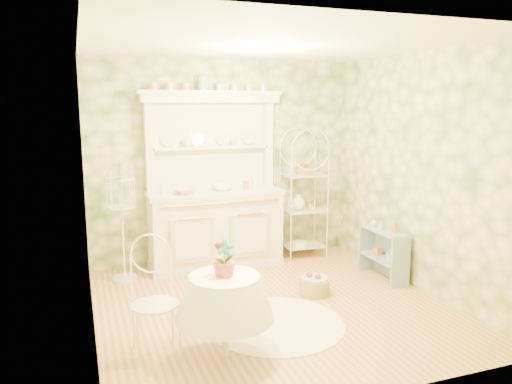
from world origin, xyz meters
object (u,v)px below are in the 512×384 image
object	(u,v)px
side_shelf	(383,256)
cafe_chair	(155,311)
round_table	(225,314)
bakers_rack	(304,196)
floor_basket	(314,285)
kitchen_dresser	(215,180)
birdcage_stand	(122,220)

from	to	relation	value
side_shelf	cafe_chair	xyz separation A→B (m)	(-2.92, -0.98, 0.12)
side_shelf	round_table	size ratio (longest dim) A/B	0.87
bakers_rack	round_table	bearing A→B (deg)	-125.21
floor_basket	bakers_rack	bearing A→B (deg)	69.84
bakers_rack	side_shelf	bearing A→B (deg)	-63.72
bakers_rack	cafe_chair	xyz separation A→B (m)	(-2.40, -2.17, -0.46)
bakers_rack	floor_basket	world-z (taller)	bakers_rack
side_shelf	round_table	distance (m)	2.67
cafe_chair	floor_basket	bearing A→B (deg)	43.11
kitchen_dresser	cafe_chair	world-z (taller)	kitchen_dresser
kitchen_dresser	floor_basket	world-z (taller)	kitchen_dresser
bakers_rack	side_shelf	xyz separation A→B (m)	(0.52, -1.19, -0.58)
cafe_chair	birdcage_stand	distance (m)	2.02
kitchen_dresser	birdcage_stand	distance (m)	1.27
round_table	kitchen_dresser	bearing A→B (deg)	76.52
side_shelf	birdcage_stand	bearing A→B (deg)	155.96
bakers_rack	cafe_chair	size ratio (longest dim) A/B	2.17
cafe_chair	birdcage_stand	bearing A→B (deg)	113.08
round_table	cafe_chair	size ratio (longest dim) A/B	0.95
round_table	cafe_chair	xyz separation A→B (m)	(-0.55, 0.22, 0.02)
kitchen_dresser	floor_basket	xyz separation A→B (m)	(0.77, -1.38, -1.03)
birdcage_stand	bakers_rack	bearing A→B (deg)	4.22
round_table	side_shelf	bearing A→B (deg)	26.89
kitchen_dresser	bakers_rack	world-z (taller)	kitchen_dresser
cafe_chair	floor_basket	size ratio (longest dim) A/B	2.22
cafe_chair	floor_basket	world-z (taller)	cafe_chair
bakers_rack	birdcage_stand	world-z (taller)	bakers_rack
side_shelf	birdcage_stand	world-z (taller)	birdcage_stand
side_shelf	kitchen_dresser	bearing A→B (deg)	141.51
round_table	birdcage_stand	bearing A→B (deg)	105.82
side_shelf	floor_basket	world-z (taller)	side_shelf
birdcage_stand	round_table	bearing A→B (deg)	-74.18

